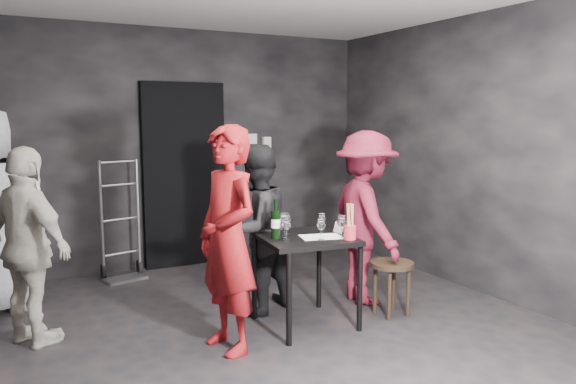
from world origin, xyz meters
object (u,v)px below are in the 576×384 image
tasting_table (306,248)px  breadstick_cup (350,222)px  server_red (228,227)px  woman_black (256,231)px  wine_bottle (276,223)px  stool (392,272)px  hand_truck (123,257)px  man_maroon (366,212)px  bystander_cream (29,247)px

tasting_table → breadstick_cup: breadstick_cup is taller
server_red → tasting_table: bearing=92.3°
woman_black → wine_bottle: size_ratio=4.65×
server_red → breadstick_cup: size_ratio=5.96×
stool → server_red: (-1.52, -0.03, 0.54)m
tasting_table → server_red: (-0.74, -0.17, 0.27)m
hand_truck → breadstick_cup: hand_truck is taller
woman_black → breadstick_cup: 0.91m
woman_black → man_maroon: (1.01, -0.22, 0.12)m
woman_black → man_maroon: bearing=142.9°
bystander_cream → breadstick_cup: bystander_cream is taller
tasting_table → woman_black: woman_black is taller
hand_truck → man_maroon: man_maroon is taller
server_red → wine_bottle: size_ratio=5.88×
wine_bottle → breadstick_cup: bearing=-31.1°
server_red → bystander_cream: server_red is taller
tasting_table → wine_bottle: bearing=171.4°
tasting_table → stool: bearing=-10.1°
tasting_table → woman_black: bearing=115.3°
stool → man_maroon: (-0.00, 0.40, 0.46)m
hand_truck → woman_black: bearing=-76.4°
hand_truck → man_maroon: size_ratio=0.75×
tasting_table → woman_black: 0.54m
woman_black → bystander_cream: size_ratio=0.96×
stool → man_maroon: man_maroon is taller
stool → server_red: server_red is taller
breadstick_cup → hand_truck: bearing=119.4°
bystander_cream → wine_bottle: size_ratio=4.82×
man_maroon → breadstick_cup: bearing=143.7°
tasting_table → stool: (0.78, -0.14, -0.27)m
hand_truck → wine_bottle: hand_truck is taller
man_maroon → breadstick_cup: (-0.53, -0.53, 0.05)m
stool → woman_black: woman_black is taller
woman_black → man_maroon: man_maroon is taller
server_red → hand_truck: bearing=178.0°
server_red → woman_black: (0.51, 0.65, -0.19)m
stool → bystander_cream: (-2.80, 0.74, 0.37)m
man_maroon → breadstick_cup: man_maroon is taller
breadstick_cup → server_red: bearing=174.3°
hand_truck → server_red: 2.37m
server_red → man_maroon: (1.52, 0.43, -0.08)m
bystander_cream → wine_bottle: bystander_cream is taller
wine_bottle → bystander_cream: bearing=162.3°
man_maroon → server_red: bearing=114.3°
stool → server_red: size_ratio=0.26×
bystander_cream → breadstick_cup: (2.28, -0.87, 0.13)m
hand_truck → woman_black: woman_black is taller
wine_bottle → man_maroon: bearing=12.2°
hand_truck → bystander_cream: 1.83m
server_red → woman_black: server_red is taller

